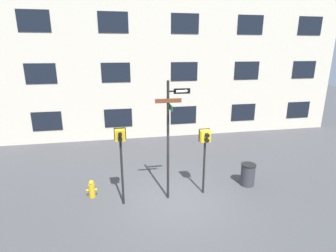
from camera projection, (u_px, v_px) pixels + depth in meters
The scene contains 7 objects.
ground_plane at pixel (178, 202), 9.36m from camera, with size 60.00×60.00×0.00m, color #424244.
building_facade at pixel (149, 23), 14.76m from camera, with size 24.00×0.63×13.35m.
street_sign_pole at pixel (170, 132), 8.96m from camera, with size 1.19×0.82×4.29m.
pedestrian_signal_left at pixel (121, 146), 8.66m from camera, with size 0.39×0.40×2.76m.
pedestrian_signal_right at pixel (205, 143), 9.44m from camera, with size 0.40×0.40×2.50m.
fire_hydrant at pixel (92, 189), 9.60m from camera, with size 0.39×0.23×0.68m.
trash_bin at pixel (248, 174), 10.46m from camera, with size 0.59×0.59×0.89m.
Camera 1 is at (-1.89, -8.02, 5.23)m, focal length 28.00 mm.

